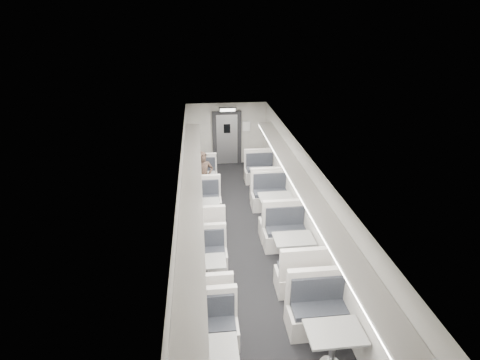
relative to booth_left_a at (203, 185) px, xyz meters
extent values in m
cube|color=black|center=(1.00, -3.28, -0.42)|extent=(3.00, 12.00, 0.12)
cube|color=silver|center=(1.00, -3.28, 2.10)|extent=(3.00, 12.00, 0.12)
cube|color=beige|center=(1.00, 2.78, 0.84)|extent=(3.00, 0.12, 2.40)
cube|color=beige|center=(-0.56, -3.28, 0.84)|extent=(0.12, 12.00, 2.40)
cube|color=beige|center=(2.56, -3.28, 0.84)|extent=(0.12, 12.00, 2.40)
cube|color=beige|center=(0.00, -0.74, -0.15)|extent=(1.01, 0.56, 0.43)
cube|color=black|center=(0.00, -0.71, 0.11)|extent=(0.89, 0.45, 0.09)
cube|color=beige|center=(0.00, -0.94, 0.39)|extent=(1.01, 0.11, 0.66)
cube|color=beige|center=(0.00, 0.74, -0.15)|extent=(1.01, 0.56, 0.43)
cube|color=black|center=(0.00, 0.71, 0.11)|extent=(0.89, 0.45, 0.09)
cube|color=beige|center=(0.00, 0.94, 0.39)|extent=(1.01, 0.11, 0.66)
cylinder|color=silver|center=(0.00, 0.00, -0.04)|extent=(0.09, 0.09, 0.65)
cylinder|color=silver|center=(0.00, 0.00, -0.35)|extent=(0.34, 0.34, 0.03)
cube|color=gray|center=(0.00, 0.00, 0.33)|extent=(0.83, 0.57, 0.04)
cube|color=beige|center=(0.00, -2.70, -0.15)|extent=(1.03, 0.57, 0.44)
cube|color=black|center=(0.00, -2.67, 0.12)|extent=(0.91, 0.46, 0.10)
cube|color=beige|center=(0.00, -2.91, 0.41)|extent=(1.03, 0.12, 0.68)
cube|color=beige|center=(0.00, -1.18, -0.15)|extent=(1.03, 0.57, 0.44)
cube|color=black|center=(0.00, -1.21, 0.12)|extent=(0.91, 0.46, 0.10)
cube|color=beige|center=(0.00, -0.97, 0.41)|extent=(1.03, 0.12, 0.68)
cylinder|color=silver|center=(0.00, -1.94, -0.03)|extent=(0.10, 0.10, 0.67)
cylinder|color=silver|center=(0.00, -1.94, -0.35)|extent=(0.35, 0.35, 0.03)
cube|color=gray|center=(0.00, -1.94, 0.34)|extent=(0.86, 0.58, 0.04)
cube|color=beige|center=(0.00, -5.23, -0.16)|extent=(0.96, 0.54, 0.41)
cube|color=black|center=(0.00, -5.21, 0.09)|extent=(0.85, 0.43, 0.09)
cube|color=beige|center=(0.00, -5.43, 0.36)|extent=(0.96, 0.11, 0.64)
cube|color=beige|center=(0.00, -3.82, -0.16)|extent=(0.96, 0.54, 0.41)
cube|color=black|center=(0.00, -3.85, 0.09)|extent=(0.85, 0.43, 0.09)
cube|color=beige|center=(0.00, -3.62, 0.36)|extent=(0.96, 0.11, 0.64)
cylinder|color=silver|center=(0.00, -4.53, -0.05)|extent=(0.09, 0.09, 0.63)
cylinder|color=silver|center=(0.00, -4.53, -0.35)|extent=(0.33, 0.33, 0.03)
cube|color=gray|center=(0.00, -4.53, 0.30)|extent=(0.80, 0.54, 0.04)
cube|color=beige|center=(0.00, -6.07, -0.15)|extent=(1.01, 0.56, 0.43)
cube|color=black|center=(0.00, -6.09, 0.11)|extent=(0.90, 0.45, 0.10)
cube|color=beige|center=(0.00, -5.86, 0.40)|extent=(1.01, 0.11, 0.67)
cube|color=gray|center=(0.00, -6.81, 0.33)|extent=(0.84, 0.57, 0.04)
cube|color=beige|center=(2.00, -0.70, -0.14)|extent=(1.05, 0.59, 0.45)
cube|color=black|center=(2.00, -0.67, 0.13)|extent=(0.93, 0.47, 0.10)
cube|color=beige|center=(2.00, -0.92, 0.43)|extent=(1.05, 0.12, 0.69)
cube|color=beige|center=(2.00, 0.84, -0.14)|extent=(1.05, 0.59, 0.45)
cube|color=black|center=(2.00, 0.81, 0.13)|extent=(0.93, 0.47, 0.10)
cube|color=beige|center=(2.00, 1.06, 0.43)|extent=(1.05, 0.12, 0.69)
cylinder|color=silver|center=(2.00, 0.07, -0.02)|extent=(0.10, 0.10, 0.68)
cylinder|color=silver|center=(2.00, 0.07, -0.35)|extent=(0.36, 0.36, 0.03)
cube|color=gray|center=(2.00, 0.07, 0.36)|extent=(0.87, 0.60, 0.04)
cube|color=beige|center=(2.00, -2.76, -0.13)|extent=(1.13, 0.63, 0.48)
cube|color=black|center=(2.00, -2.73, 0.17)|extent=(1.00, 0.50, 0.11)
cube|color=beige|center=(2.00, -2.99, 0.49)|extent=(1.13, 0.13, 0.74)
cube|color=beige|center=(2.00, -1.10, -0.13)|extent=(1.13, 0.63, 0.48)
cube|color=black|center=(2.00, -1.14, 0.17)|extent=(1.00, 0.50, 0.11)
cube|color=beige|center=(2.00, -0.88, 0.49)|extent=(1.13, 0.13, 0.74)
cylinder|color=silver|center=(2.00, -1.93, 0.00)|extent=(0.11, 0.11, 0.73)
cylinder|color=silver|center=(2.00, -1.93, -0.35)|extent=(0.38, 0.38, 0.03)
cube|color=gray|center=(2.00, -1.93, 0.41)|extent=(0.94, 0.64, 0.04)
cube|color=beige|center=(2.00, -4.83, -0.13)|extent=(1.10, 0.61, 0.47)
cube|color=black|center=(2.00, -4.80, 0.15)|extent=(0.98, 0.49, 0.10)
cube|color=beige|center=(2.00, -5.05, 0.47)|extent=(1.10, 0.12, 0.73)
cube|color=beige|center=(2.00, -3.21, -0.13)|extent=(1.10, 0.61, 0.47)
cube|color=black|center=(2.00, -3.24, 0.15)|extent=(0.98, 0.49, 0.10)
cube|color=beige|center=(2.00, -2.98, 0.47)|extent=(1.10, 0.12, 0.73)
cylinder|color=silver|center=(2.00, -4.02, -0.01)|extent=(0.10, 0.10, 0.72)
cylinder|color=silver|center=(2.00, -4.02, -0.35)|extent=(0.37, 0.37, 0.03)
cube|color=gray|center=(2.00, -4.02, 0.39)|extent=(0.91, 0.62, 0.04)
cube|color=beige|center=(2.00, -5.95, -0.13)|extent=(1.12, 0.63, 0.48)
cube|color=black|center=(2.00, -5.98, 0.17)|extent=(1.00, 0.50, 0.11)
cube|color=beige|center=(2.00, -5.72, 0.48)|extent=(1.12, 0.13, 0.74)
cylinder|color=silver|center=(2.00, -6.78, 0.00)|extent=(0.11, 0.11, 0.73)
cube|color=gray|center=(2.00, -6.78, 0.41)|extent=(0.93, 0.64, 0.04)
imported|color=black|center=(0.03, -0.52, 0.47)|extent=(0.71, 0.57, 1.67)
cube|color=black|center=(-0.49, 0.12, 0.99)|extent=(0.02, 1.18, 0.84)
cube|color=black|center=(-0.49, -2.08, 0.99)|extent=(0.02, 1.18, 0.84)
cube|color=black|center=(-0.49, -4.28, 0.99)|extent=(0.02, 1.18, 0.84)
cube|color=black|center=(-0.49, -6.48, 0.99)|extent=(0.02, 1.18, 0.84)
cube|color=beige|center=(-0.26, -3.58, 1.56)|extent=(0.46, 10.40, 0.05)
cube|color=white|center=(-0.06, -3.58, 1.51)|extent=(0.05, 10.20, 0.04)
cube|color=beige|center=(2.26, -3.58, 1.56)|extent=(0.46, 10.40, 0.05)
cube|color=white|center=(2.06, -3.58, 1.51)|extent=(0.05, 10.20, 0.04)
cube|color=black|center=(1.00, 2.66, 0.69)|extent=(1.10, 0.10, 2.10)
cube|color=silver|center=(1.00, 2.63, 0.64)|extent=(0.80, 0.05, 1.95)
cube|color=black|center=(1.00, 2.59, 1.09)|extent=(0.25, 0.02, 0.35)
cube|color=black|center=(1.00, 2.17, 1.92)|extent=(0.62, 0.10, 0.16)
cube|color=white|center=(1.00, 2.11, 1.92)|extent=(0.54, 0.02, 0.10)
cube|color=white|center=(1.75, 2.64, 1.14)|extent=(0.32, 0.02, 0.40)
camera|label=1|loc=(-0.02, -11.06, 5.13)|focal=28.00mm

